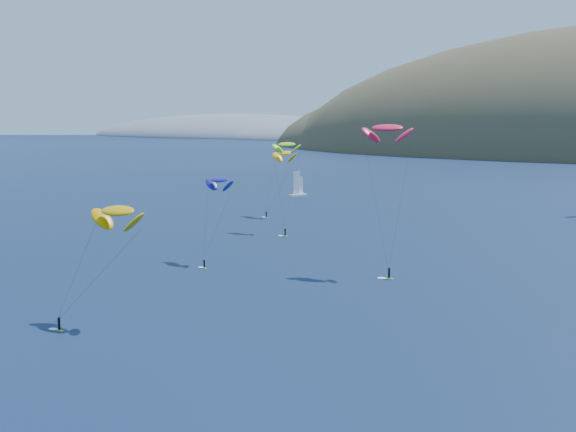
{
  "coord_description": "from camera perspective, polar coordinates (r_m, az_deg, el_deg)",
  "views": [
    {
      "loc": [
        62.19,
        -51.57,
        28.81
      ],
      "look_at": [
        -13.78,
        80.0,
        9.0
      ],
      "focal_mm": 50.0,
      "sensor_mm": 36.0,
      "label": 1
    }
  ],
  "objects": [
    {
      "name": "kitesurfer_1",
      "position": [
        222.24,
        -0.23,
        4.49
      ],
      "size": [
        8.99,
        9.67,
        19.77
      ],
      "rotation": [
        0.0,
        0.0,
        -0.28
      ],
      "color": "#9AD517",
      "rests_on": "ground"
    },
    {
      "name": "kitesurfer_2",
      "position": [
        111.86,
        -12.03,
        0.35
      ],
      "size": [
        9.28,
        10.9,
        17.87
      ],
      "rotation": [
        0.0,
        0.0,
        -0.09
      ],
      "color": "#9AD517",
      "rests_on": "ground"
    },
    {
      "name": "kitesurfer_10",
      "position": [
        154.93,
        -4.88,
        2.59
      ],
      "size": [
        7.86,
        11.07,
        17.87
      ],
      "rotation": [
        0.0,
        0.0,
        -0.29
      ],
      "color": "#9AD517",
      "rests_on": "ground"
    },
    {
      "name": "kitesurfer_3",
      "position": [
        193.89,
        -0.1,
        5.1
      ],
      "size": [
        8.71,
        10.26,
        22.98
      ],
      "rotation": [
        0.0,
        0.0,
        0.05
      ],
      "color": "#9AD517",
      "rests_on": "ground"
    },
    {
      "name": "headland",
      "position": [
        949.3,
        -2.34,
        5.48
      ],
      "size": [
        460.0,
        250.0,
        60.0
      ],
      "color": "slate",
      "rests_on": "ground"
    },
    {
      "name": "kitesurfer_9",
      "position": [
        144.08,
        7.08,
        6.23
      ],
      "size": [
        9.23,
        8.78,
        28.42
      ],
      "rotation": [
        0.0,
        0.0,
        0.16
      ],
      "color": "#9AD517",
      "rests_on": "ground"
    },
    {
      "name": "ground",
      "position": [
        85.77,
        -19.6,
        -12.64
      ],
      "size": [
        2800.0,
        2800.0,
        0.0
      ],
      "primitive_type": "plane",
      "color": "black",
      "rests_on": "ground"
    },
    {
      "name": "sailboat",
      "position": [
        275.21,
        0.71,
        1.6
      ],
      "size": [
        8.26,
        7.52,
        9.85
      ],
      "rotation": [
        0.0,
        0.0,
        -0.36
      ],
      "color": "white",
      "rests_on": "ground"
    }
  ]
}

